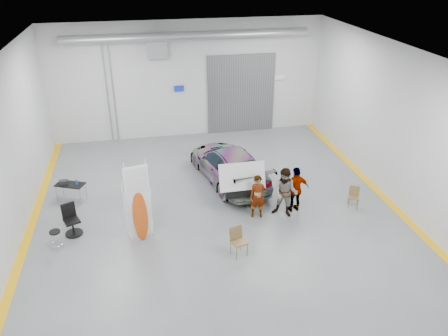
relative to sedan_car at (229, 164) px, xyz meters
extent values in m
plane|color=slate|center=(-0.97, -2.48, -0.75)|extent=(16.00, 16.00, 0.00)
cube|color=#BBBDC0|center=(-7.97, -2.48, 2.25)|extent=(0.02, 16.00, 6.00)
cube|color=#BBBDC0|center=(6.03, -2.48, 2.25)|extent=(0.02, 16.00, 6.00)
cube|color=#BBBDC0|center=(-0.97, 5.52, 2.25)|extent=(14.00, 0.02, 6.00)
cube|color=#BBBDC0|center=(-0.97, -10.48, 2.25)|extent=(14.00, 0.02, 6.00)
cube|color=white|center=(-0.97, -2.48, 5.25)|extent=(14.00, 16.00, 0.02)
cube|color=slate|center=(1.83, 5.44, 1.35)|extent=(3.60, 0.12, 4.20)
cube|color=#94979C|center=(-2.47, 5.44, 4.05)|extent=(1.00, 0.50, 1.20)
cylinder|color=#94979C|center=(-0.97, 4.92, 4.55)|extent=(11.90, 0.44, 0.44)
cube|color=#1631B5|center=(-1.47, 5.44, 1.85)|extent=(0.50, 0.04, 0.30)
cube|color=white|center=(3.83, 5.44, 2.15)|extent=(0.70, 0.04, 0.25)
cylinder|color=#94979C|center=(-4.77, 5.44, 1.75)|extent=(0.08, 0.08, 5.00)
cylinder|color=#94979C|center=(-5.07, 5.44, 1.75)|extent=(0.08, 0.08, 5.00)
cube|color=#E6A60C|center=(-7.82, -2.48, -0.75)|extent=(0.30, 16.00, 0.01)
cube|color=#E6A60C|center=(5.88, -2.48, -0.75)|extent=(0.30, 16.00, 0.01)
imported|color=white|center=(0.00, 0.00, 0.00)|extent=(3.16, 5.53, 1.51)
imported|color=#987052|center=(0.46, -3.03, 0.10)|extent=(0.68, 0.51, 1.70)
imported|color=slate|center=(1.47, -3.16, 0.22)|extent=(1.20, 1.14, 1.96)
imported|color=#A85738|center=(1.98, -2.90, 0.17)|extent=(1.11, 0.56, 1.84)
cube|color=white|center=(-3.91, -3.57, 0.25)|extent=(0.84, 0.20, 1.80)
ellipsoid|color=orange|center=(-3.91, -3.65, 0.20)|extent=(0.54, 0.33, 1.90)
cube|color=white|center=(-3.91, -3.59, 1.60)|extent=(0.81, 0.19, 0.95)
cylinder|color=white|center=(-4.26, -3.57, 0.75)|extent=(0.02, 0.02, 3.00)
cylinder|color=white|center=(-3.56, -3.57, 0.75)|extent=(0.02, 0.02, 3.00)
cube|color=brown|center=(-0.75, -5.15, -0.25)|extent=(0.58, 0.57, 0.04)
cube|color=brown|center=(-0.75, -4.94, 0.01)|extent=(0.48, 0.23, 0.45)
cube|color=brown|center=(4.31, -3.11, -0.33)|extent=(0.51, 0.50, 0.04)
cube|color=brown|center=(4.31, -2.94, -0.12)|extent=(0.39, 0.24, 0.37)
cylinder|color=black|center=(-6.67, -3.67, -0.04)|extent=(0.36, 0.36, 0.05)
torus|color=silver|center=(-6.67, -3.67, -0.52)|extent=(0.38, 0.38, 0.02)
cylinder|color=#94979C|center=(-7.05, -0.60, -0.42)|extent=(0.03, 0.03, 0.67)
cylinder|color=#94979C|center=(-6.02, -0.60, -0.42)|extent=(0.03, 0.03, 0.67)
cylinder|color=#94979C|center=(-7.05, -0.13, -0.42)|extent=(0.03, 0.03, 0.67)
cylinder|color=#94979C|center=(-6.02, -0.13, -0.42)|extent=(0.03, 0.03, 0.67)
cube|color=black|center=(-6.53, -0.37, -0.06)|extent=(1.25, 0.96, 0.04)
cylinder|color=#195296|center=(-6.25, -0.46, 0.06)|extent=(0.07, 0.07, 0.21)
cube|color=black|center=(-6.77, -0.32, 0.04)|extent=(0.33, 0.21, 0.17)
cylinder|color=black|center=(-6.23, -2.87, -0.71)|extent=(0.61, 0.61, 0.04)
cylinder|color=black|center=(-6.23, -2.87, -0.45)|extent=(0.07, 0.07, 0.52)
cube|color=black|center=(-6.23, -2.87, -0.19)|extent=(0.65, 0.65, 0.08)
cube|color=black|center=(-6.23, -2.63, 0.14)|extent=(0.47, 0.24, 0.54)
cube|color=silver|center=(0.00, -2.35, 0.77)|extent=(1.76, 1.07, 0.04)
camera|label=1|loc=(-3.53, -16.42, 8.39)|focal=35.00mm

